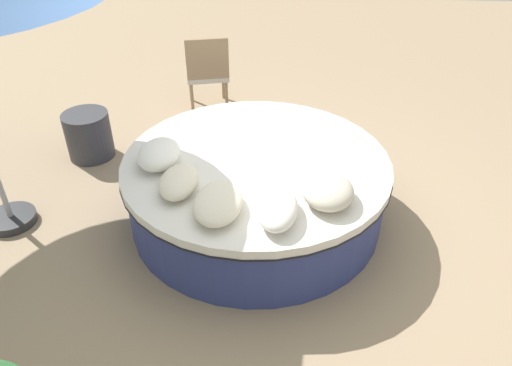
{
  "coord_description": "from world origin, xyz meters",
  "views": [
    {
      "loc": [
        3.58,
        0.28,
        2.88
      ],
      "look_at": [
        0.0,
        0.0,
        0.37
      ],
      "focal_mm": 34.23,
      "sensor_mm": 36.0,
      "label": 1
    }
  ],
  "objects_px": {
    "throw_pillow_2": "(218,203)",
    "side_table": "(89,135)",
    "throw_pillow_1": "(179,182)",
    "patio_chair": "(207,69)",
    "throw_pillow_3": "(277,207)",
    "throw_pillow_0": "(159,154)",
    "throw_pillow_4": "(328,190)",
    "round_bed": "(256,188)"
  },
  "relations": [
    {
      "from": "throw_pillow_2",
      "to": "side_table",
      "type": "height_order",
      "value": "throw_pillow_2"
    },
    {
      "from": "throw_pillow_1",
      "to": "side_table",
      "type": "xyz_separation_m",
      "value": [
        -1.43,
        -1.34,
        -0.44
      ]
    },
    {
      "from": "throw_pillow_2",
      "to": "patio_chair",
      "type": "bearing_deg",
      "value": -169.1
    },
    {
      "from": "throw_pillow_2",
      "to": "patio_chair",
      "type": "relative_size",
      "value": 0.56
    },
    {
      "from": "patio_chair",
      "to": "throw_pillow_1",
      "type": "bearing_deg",
      "value": -98.99
    },
    {
      "from": "throw_pillow_3",
      "to": "patio_chair",
      "type": "distance_m",
      "value": 3.13
    },
    {
      "from": "throw_pillow_0",
      "to": "throw_pillow_1",
      "type": "bearing_deg",
      "value": 33.71
    },
    {
      "from": "throw_pillow_3",
      "to": "side_table",
      "type": "bearing_deg",
      "value": -128.75
    },
    {
      "from": "throw_pillow_4",
      "to": "patio_chair",
      "type": "xyz_separation_m",
      "value": [
        -2.72,
        -1.38,
        -0.15
      ]
    },
    {
      "from": "round_bed",
      "to": "throw_pillow_3",
      "type": "distance_m",
      "value": 0.89
    },
    {
      "from": "throw_pillow_1",
      "to": "throw_pillow_4",
      "type": "distance_m",
      "value": 1.16
    },
    {
      "from": "throw_pillow_4",
      "to": "side_table",
      "type": "bearing_deg",
      "value": -120.49
    },
    {
      "from": "patio_chair",
      "to": "round_bed",
      "type": "bearing_deg",
      "value": -83.84
    },
    {
      "from": "throw_pillow_0",
      "to": "patio_chair",
      "type": "relative_size",
      "value": 0.49
    },
    {
      "from": "throw_pillow_2",
      "to": "throw_pillow_3",
      "type": "xyz_separation_m",
      "value": [
        0.03,
        0.44,
        0.01
      ]
    },
    {
      "from": "round_bed",
      "to": "throw_pillow_4",
      "type": "distance_m",
      "value": 0.89
    },
    {
      "from": "patio_chair",
      "to": "throw_pillow_3",
      "type": "bearing_deg",
      "value": -84.96
    },
    {
      "from": "throw_pillow_1",
      "to": "throw_pillow_3",
      "type": "relative_size",
      "value": 0.87
    },
    {
      "from": "throw_pillow_2",
      "to": "throw_pillow_0",
      "type": "bearing_deg",
      "value": -136.02
    },
    {
      "from": "throw_pillow_0",
      "to": "throw_pillow_4",
      "type": "bearing_deg",
      "value": 73.82
    },
    {
      "from": "round_bed",
      "to": "throw_pillow_0",
      "type": "height_order",
      "value": "throw_pillow_0"
    },
    {
      "from": "round_bed",
      "to": "throw_pillow_3",
      "type": "height_order",
      "value": "throw_pillow_3"
    },
    {
      "from": "side_table",
      "to": "round_bed",
      "type": "bearing_deg",
      "value": 64.0
    },
    {
      "from": "throw_pillow_1",
      "to": "throw_pillow_2",
      "type": "xyz_separation_m",
      "value": [
        0.25,
        0.35,
        -0.0
      ]
    },
    {
      "from": "side_table",
      "to": "throw_pillow_3",
      "type": "bearing_deg",
      "value": 51.25
    },
    {
      "from": "throw_pillow_4",
      "to": "throw_pillow_0",
      "type": "bearing_deg",
      "value": -106.18
    },
    {
      "from": "round_bed",
      "to": "throw_pillow_0",
      "type": "distance_m",
      "value": 0.92
    },
    {
      "from": "throw_pillow_4",
      "to": "round_bed",
      "type": "bearing_deg",
      "value": -132.51
    },
    {
      "from": "throw_pillow_0",
      "to": "throw_pillow_1",
      "type": "distance_m",
      "value": 0.44
    },
    {
      "from": "throw_pillow_1",
      "to": "throw_pillow_2",
      "type": "bearing_deg",
      "value": 54.65
    },
    {
      "from": "throw_pillow_4",
      "to": "side_table",
      "type": "height_order",
      "value": "throw_pillow_4"
    },
    {
      "from": "throw_pillow_1",
      "to": "throw_pillow_3",
      "type": "height_order",
      "value": "throw_pillow_3"
    },
    {
      "from": "throw_pillow_2",
      "to": "throw_pillow_4",
      "type": "xyz_separation_m",
      "value": [
        -0.21,
        0.81,
        0.02
      ]
    },
    {
      "from": "throw_pillow_4",
      "to": "patio_chair",
      "type": "height_order",
      "value": "patio_chair"
    },
    {
      "from": "throw_pillow_3",
      "to": "throw_pillow_1",
      "type": "bearing_deg",
      "value": -109.29
    },
    {
      "from": "throw_pillow_3",
      "to": "patio_chair",
      "type": "relative_size",
      "value": 0.56
    },
    {
      "from": "patio_chair",
      "to": "side_table",
      "type": "bearing_deg",
      "value": -145.65
    },
    {
      "from": "patio_chair",
      "to": "throw_pillow_2",
      "type": "bearing_deg",
      "value": -92.74
    },
    {
      "from": "throw_pillow_1",
      "to": "patio_chair",
      "type": "distance_m",
      "value": 2.7
    },
    {
      "from": "throw_pillow_0",
      "to": "throw_pillow_3",
      "type": "distance_m",
      "value": 1.21
    },
    {
      "from": "throw_pillow_0",
      "to": "throw_pillow_4",
      "type": "height_order",
      "value": "throw_pillow_0"
    },
    {
      "from": "throw_pillow_0",
      "to": "throw_pillow_1",
      "type": "height_order",
      "value": "throw_pillow_0"
    }
  ]
}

